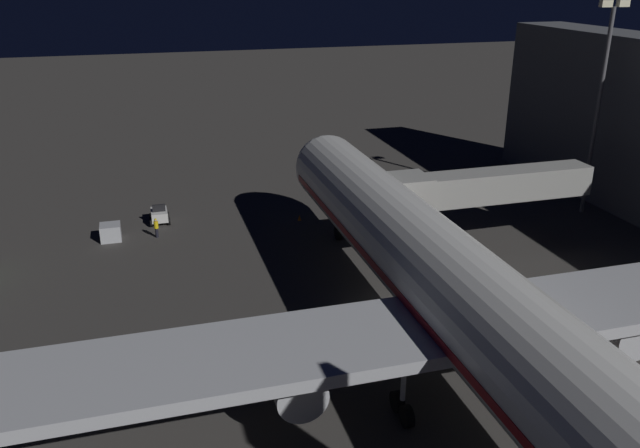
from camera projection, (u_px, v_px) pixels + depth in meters
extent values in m
plane|color=#383533|center=(399.00, 315.00, 45.31)|extent=(320.00, 320.00, 0.00)
cylinder|color=silver|center=(449.00, 283.00, 37.18)|extent=(5.90, 48.84, 5.90)
sphere|color=silver|center=(327.00, 167.00, 58.99)|extent=(5.78, 5.78, 5.78)
cube|color=maroon|center=(448.00, 290.00, 37.34)|extent=(5.96, 46.88, 0.50)
cube|color=black|center=(333.00, 161.00, 57.03)|extent=(3.25, 1.40, 0.90)
cube|color=#B7BABF|center=(470.00, 322.00, 35.13)|extent=(50.52, 6.46, 0.70)
cylinder|color=#B7BABF|center=(605.00, 317.00, 39.24)|extent=(2.68, 5.70, 2.68)
cylinder|color=black|center=(576.00, 296.00, 41.79)|extent=(2.28, 0.15, 2.28)
cylinder|color=#B7BABF|center=(290.00, 369.00, 34.17)|extent=(2.68, 5.70, 2.68)
cylinder|color=black|center=(278.00, 341.00, 36.71)|extent=(2.28, 0.15, 2.28)
cylinder|color=#B7BABF|center=(338.00, 215.00, 57.14)|extent=(0.28, 0.28, 2.20)
cylinder|color=black|center=(338.00, 233.00, 57.76)|extent=(0.45, 1.20, 1.20)
cylinder|color=#B7BABF|center=(542.00, 358.00, 36.21)|extent=(0.28, 0.28, 2.20)
cylinder|color=black|center=(532.00, 377.00, 37.41)|extent=(0.45, 1.20, 1.20)
cylinder|color=black|center=(545.00, 390.00, 36.25)|extent=(0.45, 1.20, 1.20)
cylinder|color=#B7BABF|center=(403.00, 382.00, 34.05)|extent=(0.28, 0.28, 2.20)
cylinder|color=black|center=(397.00, 402.00, 35.26)|extent=(0.45, 1.20, 1.20)
cylinder|color=black|center=(407.00, 416.00, 34.09)|extent=(0.45, 1.20, 1.20)
cube|color=#9E9E99|center=(499.00, 185.00, 54.08)|extent=(16.41, 2.60, 2.50)
cube|color=#9E9E99|center=(408.00, 194.00, 51.97)|extent=(3.20, 3.40, 3.00)
cube|color=black|center=(392.00, 195.00, 51.61)|extent=(0.70, 3.20, 2.70)
cylinder|color=#B7BABF|center=(417.00, 232.00, 53.52)|extent=(0.56, 0.56, 4.50)
cylinder|color=black|center=(422.00, 253.00, 54.39)|extent=(0.25, 0.60, 0.60)
cylinder|color=black|center=(409.00, 255.00, 54.08)|extent=(0.25, 0.60, 0.60)
cylinder|color=#59595E|center=(597.00, 115.00, 60.88)|extent=(0.40, 0.40, 19.51)
cube|color=#F9EFC6|center=(623.00, 3.00, 57.42)|extent=(1.10, 0.50, 0.60)
cube|color=#F9EFC6|center=(606.00, 4.00, 56.96)|extent=(1.10, 0.50, 0.60)
cube|color=silver|center=(159.00, 215.00, 61.46)|extent=(1.50, 2.41, 0.90)
cube|color=black|center=(159.00, 208.00, 60.84)|extent=(1.20, 0.20, 0.70)
cylinder|color=black|center=(168.00, 215.00, 62.59)|extent=(0.24, 0.70, 0.70)
cylinder|color=black|center=(151.00, 217.00, 62.17)|extent=(0.24, 0.70, 0.70)
cylinder|color=black|center=(169.00, 221.00, 61.08)|extent=(0.24, 0.70, 0.70)
cylinder|color=black|center=(151.00, 223.00, 60.67)|extent=(0.24, 0.70, 0.70)
cube|color=#B7BABF|center=(111.00, 232.00, 57.54)|extent=(1.77, 1.77, 1.47)
cylinder|color=black|center=(157.00, 233.00, 58.21)|extent=(0.28, 0.28, 0.88)
cylinder|color=yellow|center=(156.00, 225.00, 57.92)|extent=(0.40, 0.40, 0.65)
sphere|color=tan|center=(156.00, 220.00, 57.76)|extent=(0.24, 0.24, 0.24)
sphere|color=yellow|center=(155.00, 220.00, 57.74)|extent=(0.23, 0.23, 0.23)
cone|color=orange|center=(343.00, 213.00, 63.36)|extent=(0.36, 0.36, 0.55)
cone|color=orange|center=(299.00, 218.00, 62.23)|extent=(0.36, 0.36, 0.55)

